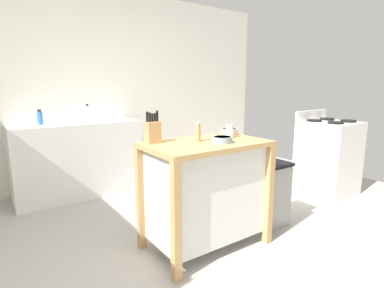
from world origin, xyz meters
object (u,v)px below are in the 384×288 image
object	(u,v)px
bowl_ceramic_small	(229,132)
pepper_grinder	(198,132)
drinking_cup	(230,131)
sink_faucet	(72,112)
trash_bin	(269,194)
kitchen_island	(206,189)
bowl_stoneware_deep	(222,139)
stove	(328,157)
bottle_hand_soap	(88,113)
knife_block	(153,131)
bottle_dish_soap	(40,118)

from	to	relation	value
bowl_ceramic_small	pepper_grinder	bearing A→B (deg)	-166.01
drinking_cup	sink_faucet	distance (m)	2.17
drinking_cup	trash_bin	distance (m)	0.79
kitchen_island	drinking_cup	world-z (taller)	drinking_cup
bowl_stoneware_deep	stove	size ratio (longest dim) A/B	0.16
bottle_hand_soap	sink_faucet	bearing A→B (deg)	169.45
drinking_cup	pepper_grinder	xyz separation A→B (m)	(-0.32, 0.02, 0.02)
kitchen_island	trash_bin	bearing A→B (deg)	-4.14
kitchen_island	sink_faucet	size ratio (longest dim) A/B	4.51
bowl_stoneware_deep	trash_bin	xyz separation A→B (m)	(0.65, 0.05, -0.61)
knife_block	pepper_grinder	size ratio (longest dim) A/B	1.58
bowl_stoneware_deep	stove	world-z (taller)	stove
bottle_dish_soap	stove	xyz separation A→B (m)	(2.98, -1.74, -0.53)
trash_bin	bottle_hand_soap	size ratio (longest dim) A/B	3.03
bowl_stoneware_deep	bowl_ceramic_small	size ratio (longest dim) A/B	1.07
trash_bin	sink_faucet	size ratio (longest dim) A/B	2.86
trash_bin	bottle_hand_soap	xyz separation A→B (m)	(-1.09, 2.06, 0.69)
pepper_grinder	bottle_dish_soap	xyz separation A→B (m)	(-0.88, 1.85, 0.01)
sink_faucet	stove	distance (m)	3.26
bowl_stoneware_deep	drinking_cup	bearing A→B (deg)	34.23
stove	bowl_stoneware_deep	bearing A→B (deg)	-172.59
bowl_ceramic_small	trash_bin	size ratio (longest dim) A/B	0.24
drinking_cup	trash_bin	xyz separation A→B (m)	(0.46, -0.09, -0.64)
bottle_hand_soap	kitchen_island	bearing A→B (deg)	-80.11
bottle_hand_soap	stove	distance (m)	3.09
trash_bin	stove	size ratio (longest dim) A/B	0.61
pepper_grinder	bottle_dish_soap	distance (m)	2.04
knife_block	drinking_cup	bearing A→B (deg)	-14.61
bottle_dish_soap	knife_block	bearing A→B (deg)	-72.29
drinking_cup	bottle_dish_soap	size ratio (longest dim) A/B	0.66
bowl_ceramic_small	bowl_stoneware_deep	bearing A→B (deg)	-139.75
bowl_ceramic_small	drinking_cup	distance (m)	0.18
bowl_ceramic_small	knife_block	bearing A→B (deg)	177.08
trash_bin	bowl_ceramic_small	bearing A→B (deg)	147.24
bottle_dish_soap	bottle_hand_soap	bearing A→B (deg)	10.77
pepper_grinder	stove	xyz separation A→B (m)	(2.10, 0.10, -0.51)
bottle_hand_soap	trash_bin	bearing A→B (deg)	-62.22
bottle_dish_soap	stove	world-z (taller)	bottle_dish_soap
knife_block	bowl_stoneware_deep	xyz separation A→B (m)	(0.46, -0.30, -0.07)
drinking_cup	pepper_grinder	distance (m)	0.32
bowl_stoneware_deep	stove	distance (m)	2.05
stove	kitchen_island	bearing A→B (deg)	-175.64
drinking_cup	bottle_hand_soap	distance (m)	2.07
bowl_stoneware_deep	bottle_hand_soap	xyz separation A→B (m)	(-0.43, 2.11, 0.08)
bowl_ceramic_small	pepper_grinder	xyz separation A→B (m)	(-0.44, -0.11, 0.05)
bottle_hand_soap	bottle_dish_soap	distance (m)	0.58
drinking_cup	bottle_dish_soap	world-z (taller)	bottle_dish_soap
bowl_ceramic_small	stove	size ratio (longest dim) A/B	0.15
knife_block	stove	bearing A→B (deg)	-1.11
kitchen_island	bottle_dish_soap	xyz separation A→B (m)	(-0.92, 1.90, 0.49)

